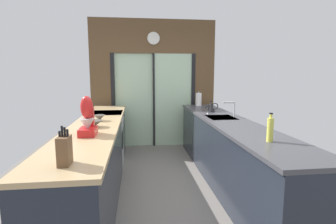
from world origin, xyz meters
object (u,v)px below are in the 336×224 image
at_px(mixing_bowl_near, 95,123).
at_px(knife_block, 64,150).
at_px(kettle, 211,107).
at_px(oven_range, 106,139).
at_px(paper_towel_roll, 199,99).
at_px(stand_mixer, 88,120).
at_px(soap_bottle, 270,129).
at_px(mixing_bowl_far, 99,118).

relative_size(mixing_bowl_near, knife_block, 0.71).
xyz_separation_m(knife_block, kettle, (1.78, 2.41, -0.02)).
bearing_deg(mixing_bowl_near, oven_range, 90.87).
distance_m(oven_range, kettle, 1.89).
bearing_deg(knife_block, paper_towel_roll, 61.55).
height_order(mixing_bowl_near, stand_mixer, stand_mixer).
xyz_separation_m(kettle, soap_bottle, (-0.00, -1.99, 0.03)).
xyz_separation_m(knife_block, stand_mixer, (-0.00, 0.91, 0.05)).
bearing_deg(mixing_bowl_near, stand_mixer, -90.00).
distance_m(stand_mixer, soap_bottle, 1.85).
distance_m(knife_block, stand_mixer, 0.91).
bearing_deg(stand_mixer, soap_bottle, -15.26).
distance_m(mixing_bowl_near, kettle, 2.08).
height_order(knife_block, paper_towel_roll, paper_towel_roll).
height_order(mixing_bowl_far, paper_towel_roll, paper_towel_roll).
bearing_deg(mixing_bowl_near, mixing_bowl_far, 90.00).
distance_m(stand_mixer, paper_towel_roll, 2.97).
xyz_separation_m(kettle, paper_towel_roll, (-0.00, 0.87, 0.04)).
bearing_deg(kettle, knife_block, -126.47).
relative_size(kettle, paper_towel_roll, 0.83).
relative_size(knife_block, kettle, 1.17).
bearing_deg(oven_range, kettle, -4.56).
xyz_separation_m(knife_block, paper_towel_roll, (1.78, 3.29, 0.02)).
xyz_separation_m(oven_range, soap_bottle, (1.80, -2.13, 0.59)).
relative_size(soap_bottle, paper_towel_roll, 0.96).
distance_m(mixing_bowl_near, paper_towel_roll, 2.64).
bearing_deg(mixing_bowl_far, paper_towel_roll, 40.40).
xyz_separation_m(oven_range, kettle, (1.80, -0.14, 0.55)).
distance_m(stand_mixer, kettle, 2.33).
bearing_deg(knife_block, stand_mixer, 90.00).
bearing_deg(paper_towel_roll, soap_bottle, -90.00).
bearing_deg(stand_mixer, mixing_bowl_far, 90.00).
bearing_deg(kettle, stand_mixer, -139.87).
bearing_deg(mixing_bowl_near, kettle, 30.95).
height_order(mixing_bowl_near, knife_block, knife_block).
xyz_separation_m(mixing_bowl_far, stand_mixer, (0.00, -0.86, 0.12)).
xyz_separation_m(mixing_bowl_near, knife_block, (0.00, -1.34, 0.06)).
xyz_separation_m(mixing_bowl_far, kettle, (1.78, 0.64, 0.05)).
relative_size(kettle, soap_bottle, 0.86).
xyz_separation_m(mixing_bowl_far, paper_towel_roll, (1.78, 1.51, 0.09)).
height_order(mixing_bowl_near, paper_towel_roll, paper_towel_roll).
bearing_deg(oven_range, soap_bottle, -49.85).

